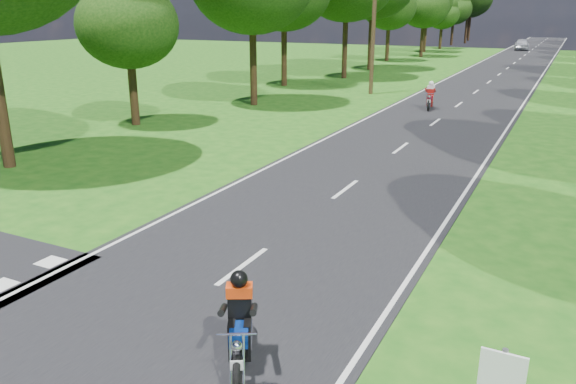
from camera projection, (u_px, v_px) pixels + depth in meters
The scene contains 7 objects.
ground at pixel (186, 309), 10.20m from camera, with size 160.00×160.00×0.00m, color #195413.
main_road at pixel (508, 68), 52.66m from camera, with size 7.00×140.00×0.02m, color black.
road_markings at pixel (504, 70), 51.13m from camera, with size 7.40×140.00×0.01m.
telegraph_pole at pixel (373, 29), 35.29m from camera, with size 1.20×0.26×8.00m.
rider_near_blue at pixel (239, 321), 8.36m from camera, with size 0.59×1.78×1.48m, color navy, non-canonical shape.
rider_far_red at pixel (430, 95), 30.61m from camera, with size 0.60×1.80×1.50m, color maroon, non-canonical shape.
distant_car at pixel (522, 44), 76.42m from camera, with size 1.82×4.53×1.54m, color silver.
Camera 1 is at (5.73, -7.23, 5.18)m, focal length 35.00 mm.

